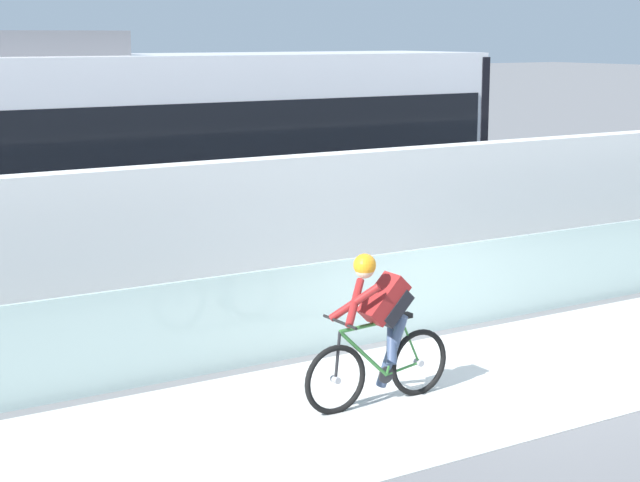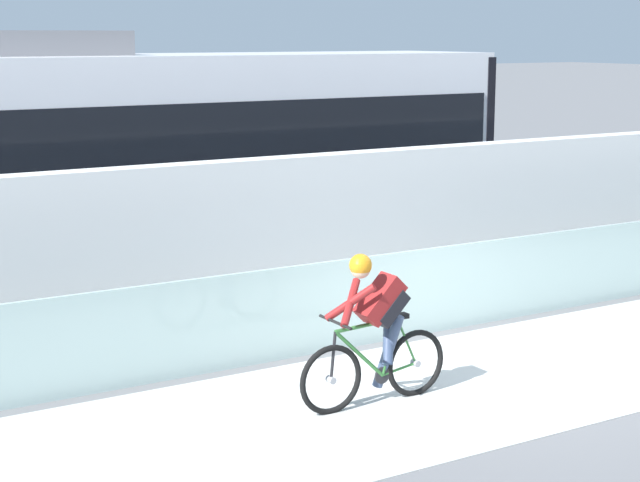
% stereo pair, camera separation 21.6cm
% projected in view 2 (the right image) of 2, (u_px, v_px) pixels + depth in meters
% --- Properties ---
extents(ground_plane, '(200.00, 200.00, 0.00)m').
position_uv_depth(ground_plane, '(499.00, 377.00, 11.77)').
color(ground_plane, slate).
extents(bike_path_deck, '(32.00, 3.20, 0.01)m').
position_uv_depth(bike_path_deck, '(499.00, 377.00, 11.77)').
color(bike_path_deck, beige).
rests_on(bike_path_deck, ground).
extents(glass_parapet, '(32.00, 0.05, 1.10)m').
position_uv_depth(glass_parapet, '(402.00, 295.00, 13.21)').
color(glass_parapet, '#ADC6C1').
rests_on(glass_parapet, ground).
extents(concrete_barrier_wall, '(32.00, 0.36, 2.15)m').
position_uv_depth(concrete_barrier_wall, '(326.00, 231.00, 14.62)').
color(concrete_barrier_wall, white).
rests_on(concrete_barrier_wall, ground).
extents(tram_rail_near, '(32.00, 0.08, 0.01)m').
position_uv_depth(tram_rail_near, '(245.00, 273.00, 16.90)').
color(tram_rail_near, '#595654').
rests_on(tram_rail_near, ground).
extents(tram_rail_far, '(32.00, 0.08, 0.01)m').
position_uv_depth(tram_rail_far, '(206.00, 257.00, 18.10)').
color(tram_rail_far, '#595654').
rests_on(tram_rail_far, ground).
extents(tram, '(11.06, 2.54, 3.81)m').
position_uv_depth(tram, '(171.00, 154.00, 16.68)').
color(tram, silver).
rests_on(tram, ground).
extents(cyclist_on_bike, '(1.77, 0.58, 1.61)m').
position_uv_depth(cyclist_on_bike, '(375.00, 331.00, 10.76)').
color(cyclist_on_bike, black).
rests_on(cyclist_on_bike, ground).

